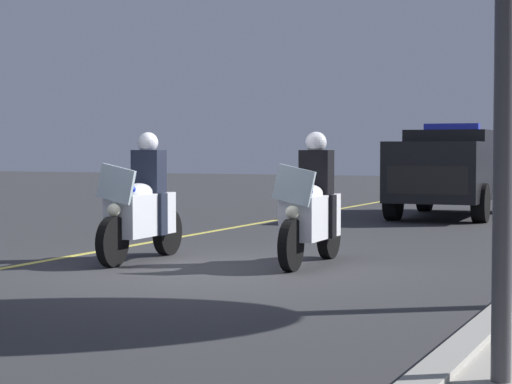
# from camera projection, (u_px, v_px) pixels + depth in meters

# --- Properties ---
(ground_plane) EXTENTS (80.00, 80.00, 0.00)m
(ground_plane) POSITION_uv_depth(u_px,v_px,m) (202.00, 271.00, 11.70)
(ground_plane) COLOR #333335
(lane_stripe_center) EXTENTS (48.00, 0.12, 0.01)m
(lane_stripe_center) POSITION_uv_depth(u_px,v_px,m) (43.00, 261.00, 12.67)
(lane_stripe_center) COLOR #E0D14C
(lane_stripe_center) RESTS_ON ground
(police_motorcycle_lead_left) EXTENTS (2.14, 0.58, 1.72)m
(police_motorcycle_lead_left) POSITION_uv_depth(u_px,v_px,m) (142.00, 208.00, 12.72)
(police_motorcycle_lead_left) COLOR black
(police_motorcycle_lead_left) RESTS_ON ground
(police_motorcycle_lead_right) EXTENTS (2.14, 0.58, 1.72)m
(police_motorcycle_lead_right) POSITION_uv_depth(u_px,v_px,m) (311.00, 211.00, 12.29)
(police_motorcycle_lead_right) COLOR black
(police_motorcycle_lead_right) RESTS_ON ground
(police_suv) EXTENTS (4.97, 2.21, 2.05)m
(police_suv) POSITION_uv_depth(u_px,v_px,m) (451.00, 168.00, 21.00)
(police_suv) COLOR black
(police_suv) RESTS_ON ground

